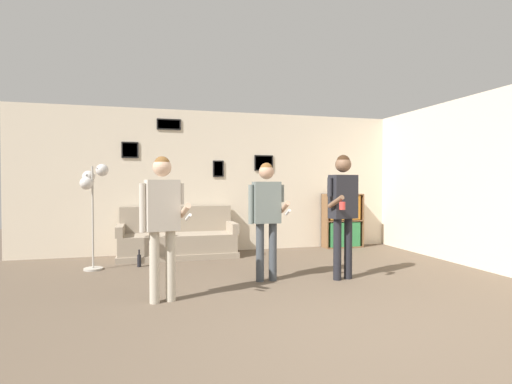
{
  "coord_description": "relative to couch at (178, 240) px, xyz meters",
  "views": [
    {
      "loc": [
        -1.83,
        -2.89,
        1.33
      ],
      "look_at": [
        -0.42,
        2.37,
        1.2
      ],
      "focal_mm": 28.0,
      "sensor_mm": 36.0,
      "label": 1
    }
  ],
  "objects": [
    {
      "name": "person_watcher_holding_cup",
      "position": [
        2.07,
        -2.29,
        0.76
      ],
      "size": [
        0.49,
        0.47,
        1.71
      ],
      "color": "black",
      "rests_on": "ground_plane"
    },
    {
      "name": "ground_plane",
      "position": [
        1.34,
        -4.36,
        -0.29
      ],
      "size": [
        20.0,
        20.0,
        0.0
      ],
      "primitive_type": "plane",
      "color": "brown"
    },
    {
      "name": "wall_back",
      "position": [
        1.33,
        0.42,
        1.06
      ],
      "size": [
        8.51,
        0.08,
        2.7
      ],
      "color": "beige",
      "rests_on": "ground_plane"
    },
    {
      "name": "bottle_on_floor",
      "position": [
        -0.65,
        -0.72,
        -0.19
      ],
      "size": [
        0.06,
        0.06,
        0.27
      ],
      "color": "black",
      "rests_on": "ground_plane"
    },
    {
      "name": "wall_right",
      "position": [
        4.42,
        -1.99,
        1.06
      ],
      "size": [
        0.06,
        7.15,
        2.7
      ],
      "color": "beige",
      "rests_on": "ground_plane"
    },
    {
      "name": "couch",
      "position": [
        0.0,
        0.0,
        0.0
      ],
      "size": [
        2.07,
        0.8,
        0.89
      ],
      "color": "gray",
      "rests_on": "ground_plane"
    },
    {
      "name": "person_player_foreground_center",
      "position": [
        1.03,
        -2.1,
        0.68
      ],
      "size": [
        0.5,
        0.43,
        1.6
      ],
      "color": "#3D4247",
      "rests_on": "ground_plane"
    },
    {
      "name": "floor_lamp",
      "position": [
        -1.32,
        -0.76,
        0.95
      ],
      "size": [
        0.4,
        0.43,
        1.62
      ],
      "color": "#ADA89E",
      "rests_on": "ground_plane"
    },
    {
      "name": "bookshelf",
      "position": [
        3.35,
        0.19,
        0.25
      ],
      "size": [
        0.82,
        0.3,
        1.1
      ],
      "color": "brown",
      "rests_on": "ground_plane"
    },
    {
      "name": "person_player_foreground_left",
      "position": [
        -0.35,
        -2.71,
        0.7
      ],
      "size": [
        0.55,
        0.42,
        1.62
      ],
      "color": "#B7AD99",
      "rests_on": "ground_plane"
    }
  ]
}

